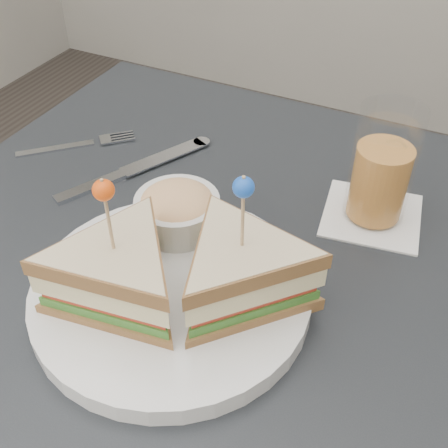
% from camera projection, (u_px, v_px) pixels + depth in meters
% --- Properties ---
extents(table, '(0.80, 0.80, 0.75)m').
position_uv_depth(table, '(213.00, 302.00, 0.70)').
color(table, black).
rests_on(table, ground).
extents(plate_meal, '(0.39, 0.39, 0.18)m').
position_uv_depth(plate_meal, '(177.00, 270.00, 0.57)').
color(plate_meal, silver).
rests_on(plate_meal, table).
extents(cutlery_fork, '(0.14, 0.13, 0.01)m').
position_uv_depth(cutlery_fork, '(82.00, 144.00, 0.84)').
color(cutlery_fork, silver).
rests_on(cutlery_fork, table).
extents(cutlery_knife, '(0.13, 0.23, 0.01)m').
position_uv_depth(cutlery_knife, '(130.00, 171.00, 0.78)').
color(cutlery_knife, silver).
rests_on(cutlery_knife, table).
extents(drink_set, '(0.14, 0.14, 0.15)m').
position_uv_depth(drink_set, '(381.00, 173.00, 0.67)').
color(drink_set, white).
rests_on(drink_set, table).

